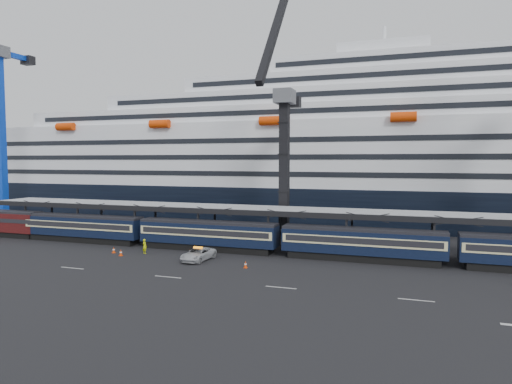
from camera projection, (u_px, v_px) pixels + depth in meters
ground at (439, 290)px, 42.04m from camera, size 260.00×260.00×0.00m
train at (391, 244)px, 52.83m from camera, size 133.05×3.00×4.05m
canopy at (433, 216)px, 54.90m from camera, size 130.00×6.25×5.53m
cruise_ship at (420, 158)px, 84.96m from camera, size 214.09×28.84×34.00m
crane_dark_near at (284, 160)px, 65.20m from camera, size 4.50×17.75×35.08m
pickup_truck at (198, 254)px, 54.31m from camera, size 2.89×5.53×1.49m
worker at (145, 246)px, 58.22m from camera, size 0.81×0.67×1.90m
traffic_cone_a at (114, 250)px, 58.72m from camera, size 0.41×0.41×0.82m
traffic_cone_b at (121, 252)px, 56.94m from camera, size 0.43×0.43×0.85m
traffic_cone_c at (245, 264)px, 50.52m from camera, size 0.41×0.41×0.82m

